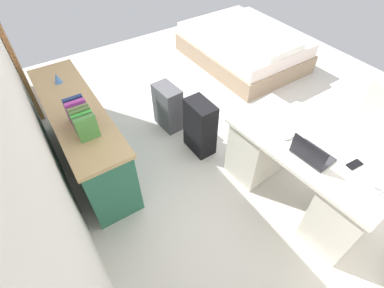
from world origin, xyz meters
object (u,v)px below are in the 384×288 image
(laptop, at_px, (311,154))
(computer_mouse, at_px, (288,137))
(suitcase_black, at_px, (200,127))
(suitcase_spare_grey, at_px, (168,107))
(office_chair, at_px, (366,137))
(credenza, at_px, (84,136))
(bed, at_px, (243,47))
(figurine_small, at_px, (57,78))
(desk, at_px, (300,173))
(cell_phone_near_laptop, at_px, (355,164))
(desk_lamp, at_px, (384,163))

(laptop, xyz_separation_m, computer_mouse, (0.26, -0.02, -0.03))
(suitcase_black, bearing_deg, suitcase_spare_grey, 8.83)
(office_chair, bearing_deg, laptop, 91.30)
(suitcase_spare_grey, xyz_separation_m, laptop, (-1.72, -0.38, 0.50))
(credenza, height_order, computer_mouse, credenza)
(bed, xyz_separation_m, computer_mouse, (-2.20, 1.43, 0.51))
(figurine_small, bearing_deg, credenza, -179.81)
(desk, bearing_deg, bed, -29.31)
(cell_phone_near_laptop, bearing_deg, desk, 26.93)
(bed, relative_size, suitcase_spare_grey, 3.36)
(figurine_small, bearing_deg, office_chair, -130.67)
(office_chair, xyz_separation_m, cell_phone_near_laptop, (-0.27, 0.78, 0.32))
(bed, distance_m, laptop, 2.90)
(desk, xyz_separation_m, computer_mouse, (0.19, 0.09, 0.37))
(figurine_small, bearing_deg, desk_lamp, -148.23)
(laptop, distance_m, desk_lamp, 0.50)
(figurine_small, bearing_deg, suitcase_black, -130.16)
(suitcase_spare_grey, height_order, laptop, laptop)
(suitcase_spare_grey, bearing_deg, laptop, -172.09)
(desk_lamp, bearing_deg, computer_mouse, 11.18)
(figurine_small, bearing_deg, cell_phone_near_laptop, -144.83)
(bed, bearing_deg, suitcase_spare_grey, 112.04)
(bed, height_order, computer_mouse, computer_mouse)
(desk, relative_size, suitcase_spare_grey, 2.60)
(laptop, height_order, cell_phone_near_laptop, laptop)
(office_chair, relative_size, suitcase_black, 1.42)
(bed, distance_m, desk_lamp, 3.25)
(suitcase_black, bearing_deg, office_chair, -132.48)
(credenza, relative_size, desk_lamp, 5.22)
(bed, height_order, cell_phone_near_laptop, cell_phone_near_laptop)
(office_chair, xyz_separation_m, laptop, (-0.02, 1.02, 0.37))
(computer_mouse, height_order, cell_phone_near_laptop, computer_mouse)
(credenza, relative_size, cell_phone_near_laptop, 13.24)
(desk, height_order, cell_phone_near_laptop, cell_phone_near_laptop)
(computer_mouse, bearing_deg, suitcase_black, 13.82)
(computer_mouse, xyz_separation_m, cell_phone_near_laptop, (-0.51, -0.23, -0.01))
(bed, xyz_separation_m, suitcase_spare_grey, (-0.74, 1.83, 0.04))
(desk, xyz_separation_m, suitcase_spare_grey, (1.64, 0.49, -0.10))
(desk, relative_size, bed, 0.77)
(figurine_small, bearing_deg, laptop, -146.13)
(desk, distance_m, figurine_small, 2.61)
(bed, bearing_deg, desk, 150.69)
(bed, relative_size, computer_mouse, 19.25)
(computer_mouse, height_order, figurine_small, figurine_small)
(suitcase_spare_grey, relative_size, laptop, 1.75)
(computer_mouse, xyz_separation_m, figurine_small, (1.87, 1.45, 0.10))
(office_chair, distance_m, suitcase_spare_grey, 2.21)
(computer_mouse, bearing_deg, desk, -158.59)
(desk, xyz_separation_m, suitcase_black, (1.09, 0.39, -0.05))
(suitcase_black, xyz_separation_m, cell_phone_near_laptop, (-1.41, -0.53, 0.41))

